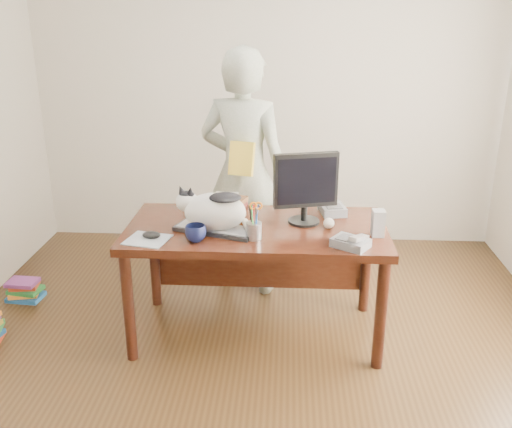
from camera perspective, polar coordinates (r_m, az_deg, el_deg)
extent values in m
plane|color=black|center=(3.36, -0.56, -17.09)|extent=(4.50, 4.50, 0.00)
plane|color=white|center=(4.97, 1.15, 12.27)|extent=(4.00, 0.00, 4.00)
cube|color=black|center=(3.52, 0.05, -1.63)|extent=(1.60, 0.80, 0.05)
cylinder|color=black|center=(3.50, -12.62, -9.11)|extent=(0.07, 0.07, 0.70)
cylinder|color=black|center=(3.42, 12.36, -9.82)|extent=(0.07, 0.07, 0.70)
cylinder|color=black|center=(4.09, -10.13, -4.49)|extent=(0.07, 0.07, 0.70)
cylinder|color=black|center=(4.02, 10.96, -4.99)|extent=(0.07, 0.07, 0.70)
cube|color=black|center=(3.98, 0.34, -4.04)|extent=(1.45, 0.03, 0.50)
cube|color=black|center=(3.44, -4.07, -1.55)|extent=(0.52, 0.33, 0.02)
cube|color=#A5A5AA|center=(3.44, -4.07, -1.33)|extent=(0.48, 0.29, 0.01)
ellipsoid|color=silver|center=(3.40, -4.11, 0.22)|extent=(0.42, 0.33, 0.23)
ellipsoid|color=silver|center=(3.45, -6.91, 1.24)|extent=(0.17, 0.16, 0.13)
ellipsoid|color=black|center=(3.43, -6.93, 1.90)|extent=(0.12, 0.11, 0.05)
cone|color=black|center=(3.43, -7.49, 2.37)|extent=(0.08, 0.07, 0.08)
cone|color=black|center=(3.40, -6.59, 2.25)|extent=(0.08, 0.08, 0.08)
ellipsoid|color=black|center=(3.34, -3.14, 1.66)|extent=(0.24, 0.21, 0.05)
cylinder|color=silver|center=(3.41, -0.95, -1.08)|extent=(0.07, 0.16, 0.05)
cylinder|color=black|center=(3.59, 4.80, -0.72)|extent=(0.24, 0.24, 0.02)
cylinder|color=black|center=(3.57, 4.83, 0.06)|extent=(0.05, 0.05, 0.09)
cube|color=black|center=(3.48, 5.01, 3.40)|extent=(0.40, 0.14, 0.34)
cube|color=black|center=(3.46, 5.12, 3.28)|extent=(0.35, 0.10, 0.28)
cylinder|color=gray|center=(3.31, -0.20, -1.69)|extent=(0.10, 0.10, 0.10)
cylinder|color=black|center=(3.29, -0.53, -0.25)|extent=(0.03, 0.04, 0.15)
cylinder|color=#0C46B2|center=(3.27, 0.08, -0.37)|extent=(0.02, 0.04, 0.15)
cylinder|color=red|center=(3.30, -0.23, -0.20)|extent=(0.01, 0.04, 0.15)
cylinder|color=#1B882A|center=(3.27, -0.36, -0.40)|extent=(0.02, 0.03, 0.15)
cylinder|color=#A4A3A8|center=(3.27, -0.06, -0.17)|extent=(0.02, 0.02, 0.11)
cylinder|color=#A4A3A8|center=(3.28, 0.08, -0.16)|extent=(0.02, 0.03, 0.11)
torus|color=orange|center=(3.25, -0.27, 0.82)|extent=(0.05, 0.02, 0.05)
torus|color=orange|center=(3.26, 0.26, 0.84)|extent=(0.05, 0.02, 0.05)
cube|color=#B6BCC3|center=(3.37, -10.80, -2.54)|extent=(0.28, 0.26, 0.01)
ellipsoid|color=black|center=(3.38, -10.42, -2.08)|extent=(0.12, 0.09, 0.04)
imported|color=black|center=(3.30, -6.06, -1.92)|extent=(0.17, 0.17, 0.10)
cube|color=#5C5D61|center=(3.26, 9.44, -2.86)|extent=(0.24, 0.23, 0.05)
cube|color=#3D3D3F|center=(3.25, 8.87, -2.34)|extent=(0.12, 0.12, 0.01)
cube|color=#A4A3A8|center=(3.23, 10.25, -2.38)|extent=(0.13, 0.17, 0.06)
cube|color=#9A9A9D|center=(3.42, 12.11, -0.89)|extent=(0.07, 0.08, 0.16)
sphere|color=white|center=(3.50, 7.29, -0.92)|extent=(0.07, 0.07, 0.07)
cube|color=#451612|center=(3.84, -2.87, 0.94)|extent=(0.27, 0.21, 0.04)
cube|color=brown|center=(3.82, -2.75, 1.40)|extent=(0.26, 0.22, 0.03)
cube|color=silver|center=(3.83, -3.04, 1.83)|extent=(0.16, 0.13, 0.02)
cube|color=#5C5D61|center=(3.76, 7.64, 0.48)|extent=(0.18, 0.23, 0.06)
cube|color=#3D3D3F|center=(3.72, 7.77, 0.77)|extent=(0.12, 0.12, 0.01)
imported|color=beige|center=(4.10, -1.23, 4.06)|extent=(0.74, 0.59, 1.79)
cube|color=yellow|center=(3.90, -1.44, 5.56)|extent=(0.19, 0.14, 0.24)
cube|color=#174B8A|center=(4.56, -22.02, -7.69)|extent=(0.25, 0.19, 0.03)
cube|color=orange|center=(4.55, -22.14, -7.30)|extent=(0.22, 0.19, 0.03)
cube|color=#22732D|center=(4.52, -22.03, -7.04)|extent=(0.24, 0.19, 0.03)
cube|color=#B6361A|center=(4.53, -22.13, -6.62)|extent=(0.21, 0.16, 0.03)
cube|color=#722F76|center=(4.50, -22.32, -6.35)|extent=(0.22, 0.17, 0.03)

